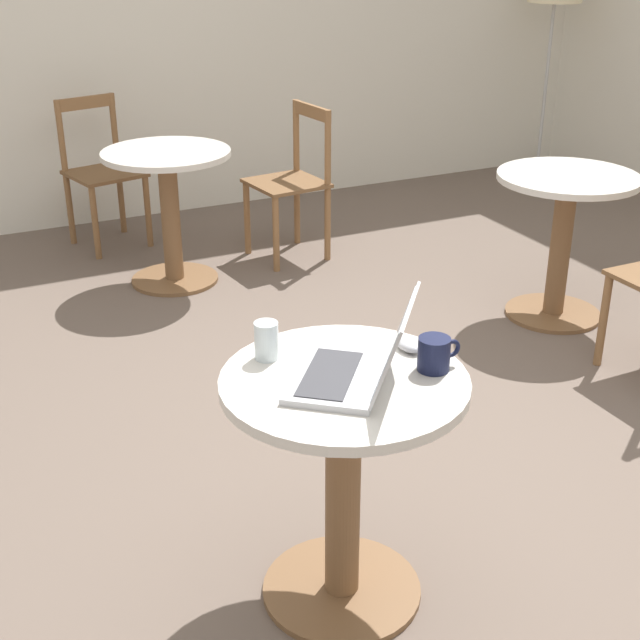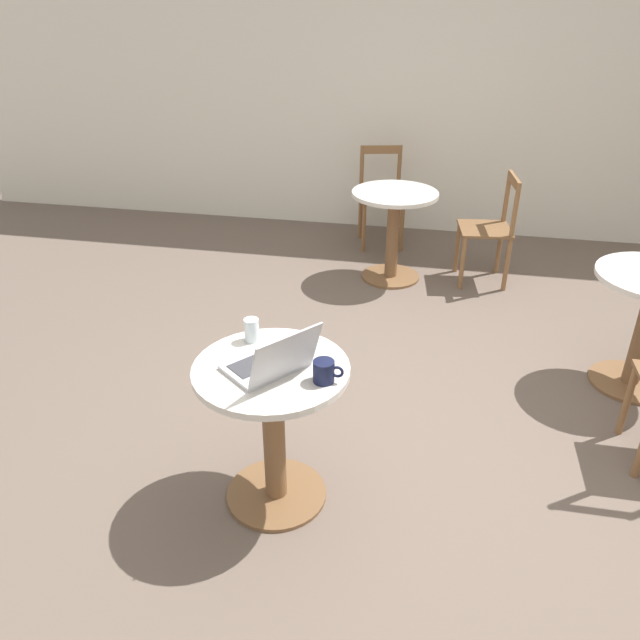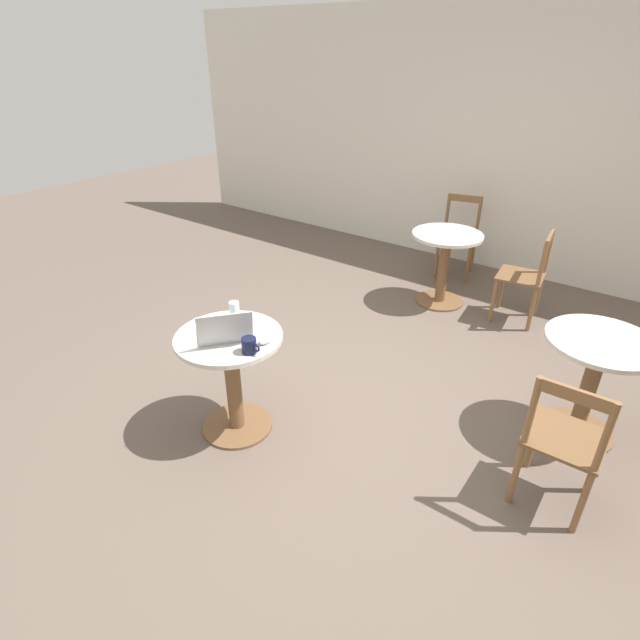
% 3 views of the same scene
% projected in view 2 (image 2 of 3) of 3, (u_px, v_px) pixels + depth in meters
% --- Properties ---
extents(ground_plane, '(16.00, 16.00, 0.00)m').
position_uv_depth(ground_plane, '(410.00, 436.00, 3.31)').
color(ground_plane, '#66564C').
extents(wall_back, '(9.40, 0.06, 2.70)m').
position_uv_depth(wall_back, '(447.00, 83.00, 5.45)').
color(wall_back, silver).
rests_on(wall_back, ground_plane).
extents(cafe_table_near, '(0.66, 0.66, 0.72)m').
position_uv_depth(cafe_table_near, '(273.00, 412.00, 2.70)').
color(cafe_table_near, brown).
rests_on(cafe_table_near, ground_plane).
extents(cafe_table_far, '(0.66, 0.66, 0.72)m').
position_uv_depth(cafe_table_far, '(393.00, 221.00, 4.86)').
color(cafe_table_far, brown).
rests_on(cafe_table_far, ground_plane).
extents(chair_far_back, '(0.47, 0.47, 0.86)m').
position_uv_depth(chair_far_back, '(381.00, 197.00, 5.58)').
color(chair_far_back, brown).
rests_on(chair_far_back, ground_plane).
extents(chair_far_right, '(0.43, 0.43, 0.86)m').
position_uv_depth(chair_far_right, '(490.00, 230.00, 4.83)').
color(chair_far_right, brown).
rests_on(chair_far_right, ground_plane).
extents(laptop, '(0.43, 0.44, 0.24)m').
position_uv_depth(laptop, '(271.00, 362.00, 2.53)').
color(laptop, '#B7B7BC').
rests_on(laptop, cafe_table_near).
extents(mouse, '(0.06, 0.10, 0.03)m').
position_uv_depth(mouse, '(330.00, 360.00, 2.61)').
color(mouse, '#B7B7BC').
rests_on(mouse, cafe_table_near).
extents(mug, '(0.13, 0.09, 0.09)m').
position_uv_depth(mug, '(324.00, 371.00, 2.48)').
color(mug, '#141938').
rests_on(mug, cafe_table_near).
extents(drinking_glass, '(0.07, 0.07, 0.11)m').
position_uv_depth(drinking_glass, '(252.00, 330.00, 2.76)').
color(drinking_glass, silver).
rests_on(drinking_glass, cafe_table_near).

